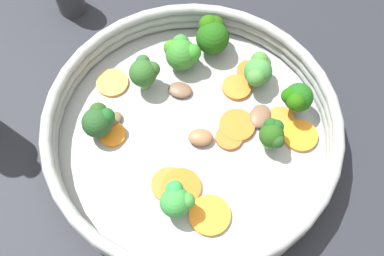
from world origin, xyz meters
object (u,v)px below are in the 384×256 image
object	(u,v)px
carrot_slice_3	(112,83)
carrot_slice_0	(281,119)
carrot_slice_10	(113,135)
broccoli_floret_5	(177,200)
broccoli_floret_6	(273,134)
broccoli_floret_7	(258,70)
carrot_slice_9	(210,215)
broccoli_floret_4	(144,72)
carrot_slice_4	(229,138)
mushroom_piece_3	(260,116)
carrot_slice_5	(300,136)
mushroom_piece_0	(114,119)
carrot_slice_1	(169,185)
broccoli_floret_0	(212,33)
carrot_slice_8	(181,187)
broccoli_floret_2	(182,53)
skillet	(192,136)
mushroom_piece_1	(180,90)
carrot_slice_2	(237,125)
broccoli_floret_1	(98,120)
carrot_slice_6	(237,87)
broccoli_floret_3	(297,98)
carrot_slice_7	(248,70)
mushroom_piece_2	(201,137)

from	to	relation	value
carrot_slice_3	carrot_slice_0	bearing A→B (deg)	-125.27
carrot_slice_10	broccoli_floret_5	xyz separation A→B (m)	(-0.11, -0.04, 0.03)
carrot_slice_10	broccoli_floret_6	world-z (taller)	broccoli_floret_6
broccoli_floret_7	carrot_slice_9	bearing A→B (deg)	139.02
broccoli_floret_4	carrot_slice_4	bearing A→B (deg)	-148.04
broccoli_floret_6	mushroom_piece_3	world-z (taller)	broccoli_floret_6
carrot_slice_5	mushroom_piece_0	bearing A→B (deg)	63.03
carrot_slice_1	broccoli_floret_0	size ratio (longest dim) A/B	0.85
broccoli_floret_6	carrot_slice_8	bearing A→B (deg)	96.68
broccoli_floret_2	skillet	bearing A→B (deg)	165.88
carrot_slice_4	carrot_slice_10	size ratio (longest dim) A/B	1.03
carrot_slice_1	mushroom_piece_1	distance (m)	0.13
carrot_slice_2	broccoli_floret_6	world-z (taller)	broccoli_floret_6
carrot_slice_4	broccoli_floret_6	world-z (taller)	broccoli_floret_6
carrot_slice_2	broccoli_floret_4	distance (m)	0.13
carrot_slice_3	broccoli_floret_4	size ratio (longest dim) A/B	0.88
carrot_slice_3	broccoli_floret_2	bearing A→B (deg)	-92.51
carrot_slice_3	broccoli_floret_1	size ratio (longest dim) A/B	0.96
carrot_slice_2	carrot_slice_5	xyz separation A→B (m)	(-0.04, -0.07, -0.00)
broccoli_floret_7	carrot_slice_6	bearing A→B (deg)	91.04
carrot_slice_1	broccoli_floret_7	xyz separation A→B (m)	(0.09, -0.15, 0.02)
carrot_slice_2	broccoli_floret_1	xyz separation A→B (m)	(0.06, 0.16, 0.02)
carrot_slice_3	carrot_slice_6	distance (m)	0.16
broccoli_floret_3	broccoli_floret_6	size ratio (longest dim) A/B	1.24
broccoli_floret_1	broccoli_floret_6	xyz separation A→B (m)	(-0.09, -0.18, -0.00)
mushroom_piece_1	broccoli_floret_7	bearing A→B (deg)	-102.36
carrot_slice_9	broccoli_floret_3	distance (m)	0.17
carrot_slice_3	carrot_slice_7	xyz separation A→B (m)	(-0.05, -0.17, 0.00)
carrot_slice_2	broccoli_floret_1	distance (m)	0.17
carrot_slice_0	broccoli_floret_1	size ratio (longest dim) A/B	0.77
carrot_slice_2	carrot_slice_0	bearing A→B (deg)	-101.01
carrot_slice_9	broccoli_floret_1	size ratio (longest dim) A/B	1.09
broccoli_floret_4	broccoli_floret_7	size ratio (longest dim) A/B	1.10
carrot_slice_9	broccoli_floret_7	distance (m)	0.19
broccoli_floret_5	mushroom_piece_0	distance (m)	0.14
mushroom_piece_0	mushroom_piece_1	distance (m)	0.09
broccoli_floret_6	mushroom_piece_3	xyz separation A→B (m)	(0.04, -0.00, -0.02)
carrot_slice_3	mushroom_piece_2	size ratio (longest dim) A/B	1.40
carrot_slice_6	mushroom_piece_2	distance (m)	0.09
skillet	carrot_slice_0	world-z (taller)	carrot_slice_0
carrot_slice_0	carrot_slice_4	size ratio (longest dim) A/B	1.00
broccoli_floret_1	broccoli_floret_5	xyz separation A→B (m)	(-0.13, -0.05, 0.00)
carrot_slice_1	carrot_slice_0	bearing A→B (deg)	-79.01
carrot_slice_0	carrot_slice_6	size ratio (longest dim) A/B	0.89
carrot_slice_8	broccoli_floret_0	world-z (taller)	broccoli_floret_0
skillet	broccoli_floret_1	world-z (taller)	broccoli_floret_1
broccoli_floret_3	broccoli_floret_1	bearing A→B (deg)	75.03
carrot_slice_2	carrot_slice_4	xyz separation A→B (m)	(-0.01, 0.02, -0.00)
carrot_slice_3	mushroom_piece_2	distance (m)	0.14
carrot_slice_1	carrot_slice_2	distance (m)	0.11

